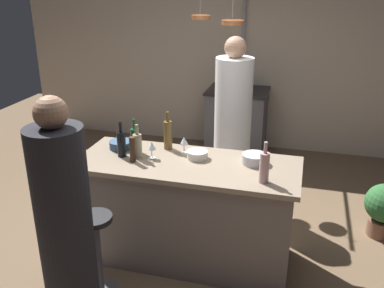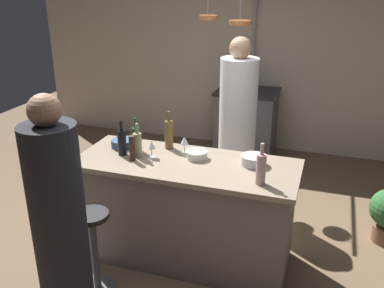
% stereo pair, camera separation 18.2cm
% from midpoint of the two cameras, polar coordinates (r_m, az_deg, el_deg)
% --- Properties ---
extents(ground_plane, '(9.00, 9.00, 0.00)m').
position_cam_midpoint_polar(ground_plane, '(3.88, -1.99, -14.69)').
color(ground_plane, brown).
extents(back_wall, '(6.40, 0.16, 2.60)m').
position_cam_midpoint_polar(back_wall, '(5.99, 6.08, 11.92)').
color(back_wall, '#BCAD99').
rests_on(back_wall, ground_plane).
extents(kitchen_island, '(1.80, 0.72, 0.90)m').
position_cam_midpoint_polar(kitchen_island, '(3.63, -2.09, -8.92)').
color(kitchen_island, slate).
rests_on(kitchen_island, ground_plane).
extents(stove_range, '(0.80, 0.64, 0.89)m').
position_cam_midpoint_polar(stove_range, '(5.82, 5.09, 2.98)').
color(stove_range, '#47474C').
rests_on(stove_range, ground_plane).
extents(chef, '(0.37, 0.37, 1.76)m').
position_cam_midpoint_polar(chef, '(4.37, 4.22, 1.78)').
color(chef, white).
rests_on(chef, ground_plane).
extents(bar_stool_left, '(0.28, 0.28, 0.68)m').
position_cam_midpoint_polar(bar_stool_left, '(3.38, -14.05, -13.76)').
color(bar_stool_left, '#4C4C51').
rests_on(bar_stool_left, ground_plane).
extents(guest_left, '(0.35, 0.35, 1.67)m').
position_cam_midpoint_polar(guest_left, '(2.92, -18.26, -11.02)').
color(guest_left, black).
rests_on(guest_left, ground_plane).
extents(overhead_pot_rack, '(0.57, 1.30, 2.17)m').
position_cam_midpoint_polar(overhead_pot_rack, '(5.25, 4.37, 13.74)').
color(overhead_pot_rack, gray).
rests_on(overhead_pot_rack, ground_plane).
extents(potted_plant, '(0.36, 0.36, 0.52)m').
position_cam_midpoint_polar(potted_plant, '(4.33, 23.14, -7.78)').
color(potted_plant, brown).
rests_on(potted_plant, ground_plane).
extents(pepper_mill, '(0.05, 0.05, 0.21)m').
position_cam_midpoint_polar(pepper_mill, '(3.44, -9.45, -0.74)').
color(pepper_mill, '#382319').
rests_on(pepper_mill, kitchen_island).
extents(wine_bottle_white, '(0.07, 0.07, 0.29)m').
position_cam_midpoint_polar(wine_bottle_white, '(3.50, -8.76, -0.21)').
color(wine_bottle_white, gray).
rests_on(wine_bottle_white, kitchen_island).
extents(wine_bottle_rose, '(0.07, 0.07, 0.31)m').
position_cam_midpoint_polar(wine_bottle_rose, '(3.08, 7.96, -3.05)').
color(wine_bottle_rose, '#B78C8E').
rests_on(wine_bottle_rose, kitchen_island).
extents(wine_bottle_dark, '(0.07, 0.07, 0.30)m').
position_cam_midpoint_polar(wine_bottle_dark, '(3.56, -10.85, 0.06)').
color(wine_bottle_dark, black).
rests_on(wine_bottle_dark, kitchen_island).
extents(wine_bottle_green, '(0.07, 0.07, 0.29)m').
position_cam_midpoint_polar(wine_bottle_green, '(3.63, -9.04, 0.57)').
color(wine_bottle_green, '#193D23').
rests_on(wine_bottle_green, kitchen_island).
extents(wine_bottle_amber, '(0.07, 0.07, 0.33)m').
position_cam_midpoint_polar(wine_bottle_amber, '(3.65, -4.66, 1.26)').
color(wine_bottle_amber, brown).
rests_on(wine_bottle_amber, kitchen_island).
extents(wine_glass_near_left_guest, '(0.07, 0.07, 0.15)m').
position_cam_midpoint_polar(wine_glass_near_left_guest, '(3.56, -2.54, 0.32)').
color(wine_glass_near_left_guest, silver).
rests_on(wine_glass_near_left_guest, kitchen_island).
extents(wine_glass_near_right_guest, '(0.07, 0.07, 0.15)m').
position_cam_midpoint_polar(wine_glass_near_right_guest, '(3.48, -6.88, -0.32)').
color(wine_glass_near_right_guest, silver).
rests_on(wine_glass_near_right_guest, kitchen_island).
extents(mixing_bowl_steel, '(0.20, 0.20, 0.08)m').
position_cam_midpoint_polar(mixing_bowl_steel, '(3.41, 6.80, -1.99)').
color(mixing_bowl_steel, '#B7B7BC').
rests_on(mixing_bowl_steel, kitchen_island).
extents(mixing_bowl_ceramic, '(0.17, 0.17, 0.06)m').
position_cam_midpoint_polar(mixing_bowl_ceramic, '(3.48, -0.79, -1.45)').
color(mixing_bowl_ceramic, silver).
rests_on(mixing_bowl_ceramic, kitchen_island).
extents(mixing_bowl_blue, '(0.20, 0.20, 0.07)m').
position_cam_midpoint_polar(mixing_bowl_blue, '(3.75, -10.85, -0.10)').
color(mixing_bowl_blue, '#334C6B').
rests_on(mixing_bowl_blue, kitchen_island).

